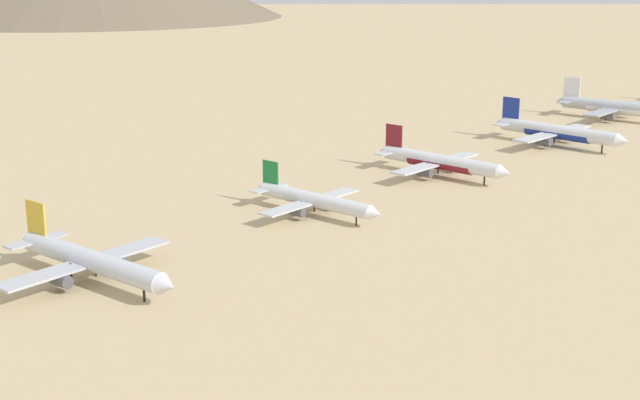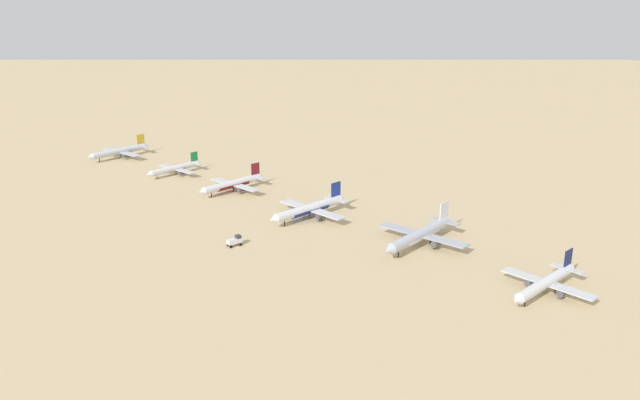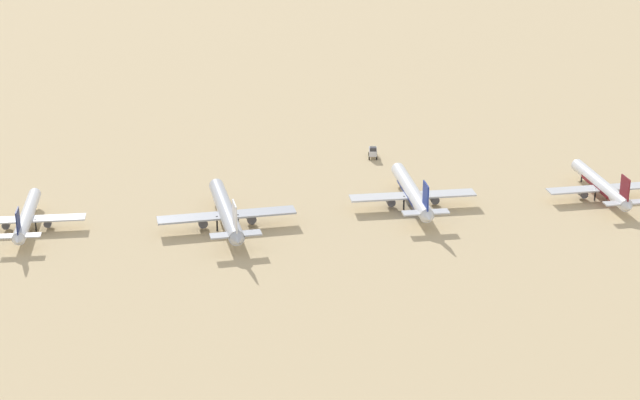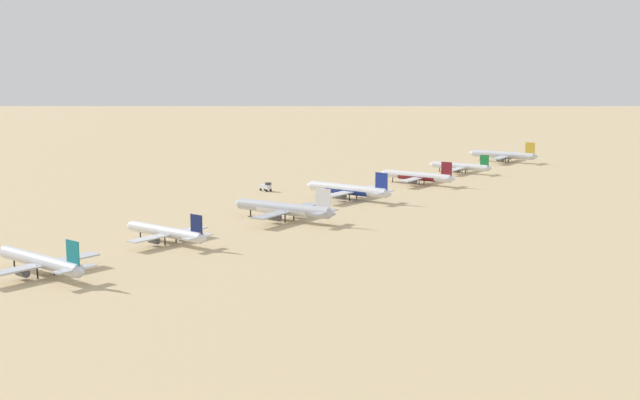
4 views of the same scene
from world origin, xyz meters
The scene contains 6 objects.
ground_plane centered at (0.00, 0.00, 0.00)m, with size 1820.00×1820.00×0.00m, color tan.
parked_jet_2 centered at (-3.61, -52.97, 3.72)m, with size 38.78×31.50×11.18m.
parked_jet_3 centered at (2.44, -0.19, 4.07)m, with size 42.46×34.57×12.24m.
parked_jet_4 centered at (-0.29, 50.95, 4.24)m, with size 44.13×35.76×12.75m.
parked_jet_5 centered at (10.03, 101.04, 3.57)m, with size 36.79×30.00×10.61m.
service_truck centered at (43.66, -1.09, 2.08)m, with size 5.62×3.87×3.90m.
Camera 3 is at (-261.64, 88.41, 109.37)m, focal length 61.65 mm.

